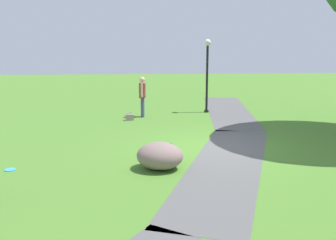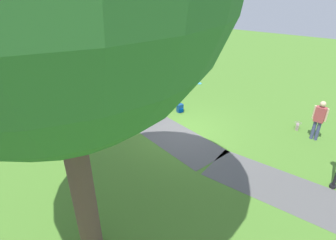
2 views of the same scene
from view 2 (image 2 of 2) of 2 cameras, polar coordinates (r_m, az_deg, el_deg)
The scene contains 10 objects.
ground_plane at distance 11.81m, azimuth 2.68°, elevation -2.27°, with size 48.00×48.00×0.00m, color #4B7C2B.
footpath_segment_mid at distance 12.65m, azimuth -4.23°, elevation -0.11°, with size 8.16×4.28×0.01m.
footpath_segment_far at distance 19.49m, azimuth -15.52°, elevation 9.25°, with size 7.63×6.00×0.01m.
young_tree_near_path at distance 13.49m, azimuth -30.45°, elevation 14.27°, with size 2.05×2.05×4.71m.
lawn_boulder at distance 13.88m, azimuth -0.69°, elevation 4.19°, with size 1.38×1.47×0.68m.
woman_with_handbag at distance 12.26m, azimuth 28.53°, elevation 0.39°, with size 0.52×0.28×1.66m.
man_near_boulder at distance 17.69m, azimuth -0.54°, elevation 11.54°, with size 0.38×0.47×1.61m.
handbag_on_grass at distance 13.10m, azimuth 24.95°, elevation -1.14°, with size 0.29×0.33×0.31m.
backpack_by_boulder at distance 13.33m, azimuth 2.49°, elevation 2.40°, with size 0.34×0.34×0.40m.
frisbee_on_grass at distance 17.04m, azimuth 6.43°, elevation 7.45°, with size 0.28×0.28×0.02m.
Camera 2 is at (-4.83, 8.98, 5.96)m, focal length 29.79 mm.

